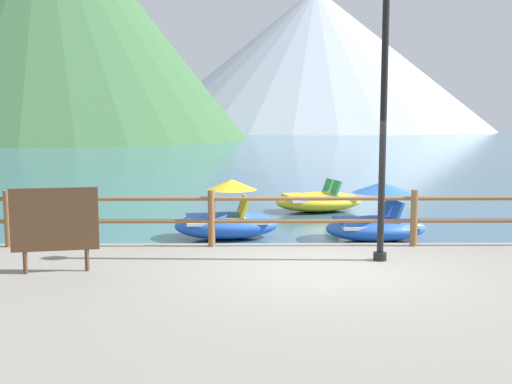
{
  "coord_description": "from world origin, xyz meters",
  "views": [
    {
      "loc": [
        -1.06,
        -8.48,
        2.54
      ],
      "look_at": [
        -0.92,
        5.0,
        0.9
      ],
      "focal_mm": 42.61,
      "sensor_mm": 36.0,
      "label": 1
    }
  ],
  "objects_px": {
    "lamp_post": "(384,84)",
    "pedal_boat_3": "(377,221)",
    "sign_board": "(55,221)",
    "pedal_boat_0": "(227,219)",
    "pedal_boat_2": "(319,201)"
  },
  "relations": [
    {
      "from": "pedal_boat_0",
      "to": "pedal_boat_3",
      "type": "xyz_separation_m",
      "value": [
        3.13,
        -0.23,
        -0.0
      ]
    },
    {
      "from": "lamp_post",
      "to": "pedal_boat_3",
      "type": "xyz_separation_m",
      "value": [
        0.68,
        3.49,
        -2.62
      ]
    },
    {
      "from": "pedal_boat_0",
      "to": "sign_board",
      "type": "bearing_deg",
      "value": -116.71
    },
    {
      "from": "pedal_boat_2",
      "to": "pedal_boat_0",
      "type": "bearing_deg",
      "value": -122.05
    },
    {
      "from": "sign_board",
      "to": "pedal_boat_0",
      "type": "height_order",
      "value": "sign_board"
    },
    {
      "from": "sign_board",
      "to": "pedal_boat_2",
      "type": "xyz_separation_m",
      "value": [
        4.59,
        8.2,
        -0.85
      ]
    },
    {
      "from": "pedal_boat_2",
      "to": "pedal_boat_3",
      "type": "distance_m",
      "value": 4.1
    },
    {
      "from": "sign_board",
      "to": "pedal_boat_3",
      "type": "relative_size",
      "value": 0.52
    },
    {
      "from": "lamp_post",
      "to": "pedal_boat_3",
      "type": "distance_m",
      "value": 4.41
    },
    {
      "from": "sign_board",
      "to": "pedal_boat_0",
      "type": "xyz_separation_m",
      "value": [
        2.21,
        4.4,
        -0.71
      ]
    },
    {
      "from": "sign_board",
      "to": "pedal_boat_0",
      "type": "relative_size",
      "value": 0.51
    },
    {
      "from": "pedal_boat_2",
      "to": "pedal_boat_3",
      "type": "xyz_separation_m",
      "value": [
        0.75,
        -4.03,
        0.14
      ]
    },
    {
      "from": "pedal_boat_0",
      "to": "pedal_boat_2",
      "type": "distance_m",
      "value": 4.48
    },
    {
      "from": "lamp_post",
      "to": "pedal_boat_3",
      "type": "relative_size",
      "value": 1.93
    },
    {
      "from": "lamp_post",
      "to": "pedal_boat_0",
      "type": "relative_size",
      "value": 1.89
    }
  ]
}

